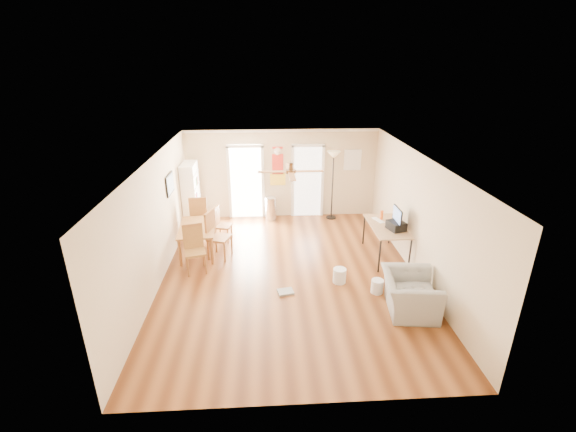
{
  "coord_description": "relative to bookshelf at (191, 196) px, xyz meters",
  "views": [
    {
      "loc": [
        -0.49,
        -7.51,
        4.43
      ],
      "look_at": [
        0.0,
        0.6,
        1.15
      ],
      "focal_mm": 24.39,
      "sensor_mm": 36.0,
      "label": 1
    }
  ],
  "objects": [
    {
      "name": "torchiere_lamp",
      "position": [
        4.0,
        0.38,
        0.09
      ],
      "size": [
        0.48,
        0.48,
        2.01
      ],
      "primitive_type": null,
      "rotation": [
        0.0,
        0.0,
        -0.33
      ],
      "color": "black",
      "rests_on": "floor"
    },
    {
      "name": "trash_can",
      "position": [
        2.2,
        0.36,
        -0.57
      ],
      "size": [
        0.35,
        0.35,
        0.69
      ],
      "primitive_type": "cylinder",
      "rotation": [
        0.0,
        0.0,
        0.1
      ],
      "color": "silver",
      "rests_on": "floor"
    },
    {
      "name": "dining_chair_right_b",
      "position": [
        0.95,
        -1.92,
        -0.34
      ],
      "size": [
        0.6,
        0.6,
        1.14
      ],
      "primitive_type": null,
      "rotation": [
        0.0,
        0.0,
        1.23
      ],
      "color": "#976430",
      "rests_on": "floor"
    },
    {
      "name": "orange_bottle",
      "position": [
        4.85,
        -1.74,
        0.01
      ],
      "size": [
        0.09,
        0.09,
        0.21
      ],
      "primitive_type": "cylinder",
      "rotation": [
        0.0,
        0.0,
        -0.25
      ],
      "color": "orange",
      "rests_on": "computer_desk"
    },
    {
      "name": "framed_poster",
      "position": [
        -0.18,
        -1.44,
        0.79
      ],
      "size": [
        0.04,
        0.66,
        0.48
      ],
      "primitive_type": "cube",
      "color": "black",
      "rests_on": "wall_left"
    },
    {
      "name": "kitchen_doorway",
      "position": [
        1.5,
        0.65,
        0.14
      ],
      "size": [
        0.9,
        0.1,
        2.1
      ],
      "primitive_type": null,
      "color": "white",
      "rests_on": "wall_back"
    },
    {
      "name": "ceiling_fan",
      "position": [
        2.55,
        -3.14,
        1.52
      ],
      "size": [
        1.24,
        1.24,
        0.2
      ],
      "primitive_type": null,
      "color": "#593819",
      "rests_on": "ceiling"
    },
    {
      "name": "ceiling",
      "position": [
        2.55,
        -2.84,
        1.69
      ],
      "size": [
        5.5,
        7.0,
        0.0
      ],
      "primitive_type": null,
      "color": "silver",
      "rests_on": "floor"
    },
    {
      "name": "floor_cloth",
      "position": [
        2.42,
        -3.56,
        -0.89
      ],
      "size": [
        0.35,
        0.3,
        0.04
      ],
      "primitive_type": "cube",
      "rotation": [
        0.0,
        0.0,
        0.2
      ],
      "color": "gray",
      "rests_on": "floor"
    },
    {
      "name": "armchair",
      "position": [
        4.7,
        -4.28,
        -0.55
      ],
      "size": [
        1.1,
        1.22,
        0.72
      ],
      "primitive_type": "imported",
      "rotation": [
        0.0,
        0.0,
        1.44
      ],
      "color": "gray",
      "rests_on": "floor"
    },
    {
      "name": "wall_back",
      "position": [
        2.55,
        0.66,
        0.39
      ],
      "size": [
        5.5,
        0.04,
        2.6
      ],
      "primitive_type": null,
      "color": "beige",
      "rests_on": "floor"
    },
    {
      "name": "floor",
      "position": [
        2.55,
        -2.84,
        -0.91
      ],
      "size": [
        7.0,
        7.0,
        0.0
      ],
      "primitive_type": "plane",
      "color": "brown",
      "rests_on": "ground"
    },
    {
      "name": "wastebasket_a",
      "position": [
        3.58,
        -3.22,
        -0.75
      ],
      "size": [
        0.3,
        0.3,
        0.32
      ],
      "primitive_type": "cylinder",
      "rotation": [
        0.0,
        0.0,
        0.09
      ],
      "color": "silver",
      "rests_on": "floor"
    },
    {
      "name": "dining_chair_near",
      "position": [
        0.48,
        -2.57,
        -0.38
      ],
      "size": [
        0.54,
        0.54,
        1.07
      ],
      "primitive_type": null,
      "rotation": [
        0.0,
        0.0,
        0.27
      ],
      "color": "#A47335",
      "rests_on": "floor"
    },
    {
      "name": "imac",
      "position": [
        5.02,
        -2.34,
        0.16
      ],
      "size": [
        0.24,
        0.55,
        0.52
      ],
      "primitive_type": null,
      "rotation": [
        0.0,
        0.0,
        0.31
      ],
      "color": "black",
      "rests_on": "computer_desk"
    },
    {
      "name": "computer_desk",
      "position": [
        4.87,
        -2.13,
        -0.51
      ],
      "size": [
        0.76,
        1.52,
        0.81
      ],
      "primitive_type": null,
      "color": "tan",
      "rests_on": "floor"
    },
    {
      "name": "wall_front",
      "position": [
        2.55,
        -6.34,
        0.39
      ],
      "size": [
        5.5,
        0.04,
        2.6
      ],
      "primitive_type": null,
      "color": "beige",
      "rests_on": "floor"
    },
    {
      "name": "wastebasket_b",
      "position": [
        4.28,
        -3.66,
        -0.77
      ],
      "size": [
        0.25,
        0.25,
        0.29
      ],
      "primitive_type": "cylinder",
      "rotation": [
        0.0,
        0.0,
        -0.0
      ],
      "color": "silver",
      "rests_on": "floor"
    },
    {
      "name": "dining_chair_far",
      "position": [
        0.28,
        -0.55,
        -0.36
      ],
      "size": [
        0.48,
        0.48,
        1.11
      ],
      "primitive_type": null,
      "rotation": [
        0.0,
        0.0,
        3.21
      ],
      "color": "#A96E36",
      "rests_on": "floor"
    },
    {
      "name": "bookshelf",
      "position": [
        0.0,
        0.0,
        0.0
      ],
      "size": [
        0.54,
        0.88,
        1.83
      ],
      "primitive_type": null,
      "rotation": [
        0.0,
        0.0,
        0.22
      ],
      "color": "white",
      "rests_on": "floor"
    },
    {
      "name": "dining_chair_right_a",
      "position": [
        0.95,
        -0.99,
        -0.46
      ],
      "size": [
        0.45,
        0.45,
        0.92
      ],
      "primitive_type": null,
      "rotation": [
        0.0,
        0.0,
        1.34
      ],
      "color": "#9C6232",
      "rests_on": "floor"
    },
    {
      "name": "wall_right",
      "position": [
        5.3,
        -2.84,
        0.39
      ],
      "size": [
        0.04,
        7.0,
        2.6
      ],
      "primitive_type": null,
      "color": "beige",
      "rests_on": "floor"
    },
    {
      "name": "crown_molding",
      "position": [
        2.55,
        -2.84,
        1.65
      ],
      "size": [
        5.5,
        7.0,
        0.08
      ],
      "primitive_type": null,
      "color": "white",
      "rests_on": "wall_back"
    },
    {
      "name": "wall_decal",
      "position": [
        2.42,
        0.64,
        0.64
      ],
      "size": [
        0.46,
        0.03,
        1.1
      ],
      "primitive_type": "cube",
      "color": "red",
      "rests_on": "wall_back"
    },
    {
      "name": "dining_table",
      "position": [
        0.4,
        -1.65,
        -0.57
      ],
      "size": [
        0.93,
        1.44,
        0.69
      ],
      "primitive_type": null,
      "rotation": [
        0.0,
        0.0,
        0.07
      ],
      "color": "#9E6B33",
      "rests_on": "floor"
    },
    {
      "name": "bathroom_doorway",
      "position": [
        3.3,
        0.65,
        0.14
      ],
      "size": [
        0.8,
        0.1,
        2.1
      ],
      "primitive_type": null,
      "color": "white",
      "rests_on": "wall_back"
    },
    {
      "name": "wall_left",
      "position": [
        -0.2,
        -2.84,
        0.39
      ],
      "size": [
        0.04,
        7.0,
        2.6
      ],
      "primitive_type": null,
      "color": "beige",
      "rests_on": "floor"
    },
    {
      "name": "printer",
      "position": [
        5.0,
        -2.38,
        -0.0
      ],
      "size": [
        0.43,
        0.46,
        0.2
      ],
      "primitive_type": "cube",
      "rotation": [
        0.0,
        0.0,
        0.3
      ],
      "color": "black",
      "rests_on": "computer_desk"
    },
    {
      "name": "keyboard",
      "position": [
        4.75,
        -1.81,
        -0.09
      ],
      "size": [
        0.24,
        0.4,
        0.01
      ],
      "primitive_type": "cube",
      "rotation": [
        0.0,
        0.0,
        0.34
      ],
      "color": "white",
      "rests_on": "computer_desk"
    },
    {
      "name": "ac_grille",
      "position": [
        4.6,
        0.63,
        0.79
      ],
      "size": [
        0.5,
        0.04,
        0.6
      ],
      "primitive_type": "cube",
      "color": "white",
      "rests_on": "wall_back"
    }
  ]
}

